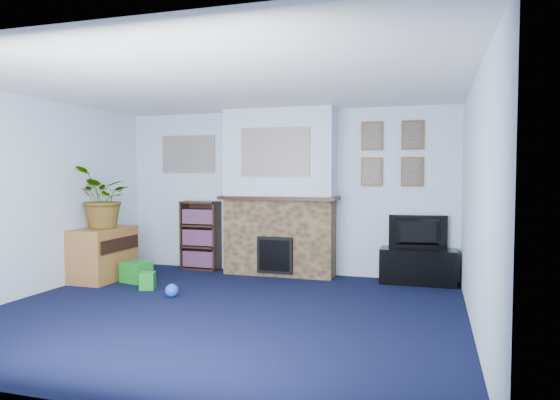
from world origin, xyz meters
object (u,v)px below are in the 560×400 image
(tv_stand, at_px, (418,267))
(bookshelf, at_px, (201,237))
(sideboard, at_px, (104,255))
(television, at_px, (418,232))

(tv_stand, distance_m, bookshelf, 3.25)
(bookshelf, xyz_separation_m, sideboard, (-0.95, -1.10, -0.15))
(tv_stand, relative_size, bookshelf, 0.94)
(tv_stand, bearing_deg, bookshelf, 178.65)
(bookshelf, bearing_deg, tv_stand, -1.35)
(tv_stand, height_order, television, television)
(television, xyz_separation_m, bookshelf, (-3.24, 0.06, -0.19))
(tv_stand, distance_m, television, 0.47)
(television, height_order, bookshelf, bookshelf)
(television, bearing_deg, tv_stand, 82.23)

